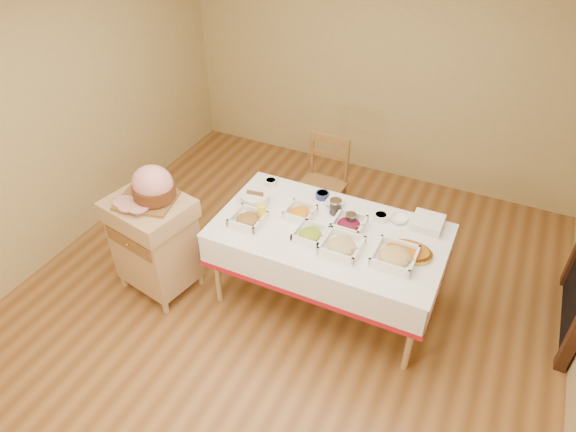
# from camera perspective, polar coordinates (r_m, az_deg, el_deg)

# --- Properties ---
(room_shell) EXTENTS (5.00, 5.00, 5.00)m
(room_shell) POSITION_cam_1_polar(r_m,az_deg,el_deg) (3.61, -1.14, 3.70)
(room_shell) COLOR brown
(room_shell) RESTS_ON ground
(dining_table) EXTENTS (1.82, 1.02, 0.76)m
(dining_table) POSITION_cam_1_polar(r_m,az_deg,el_deg) (4.16, 4.54, -3.28)
(dining_table) COLOR tan
(dining_table) RESTS_ON ground
(butcher_cart) EXTENTS (0.73, 0.65, 0.91)m
(butcher_cart) POSITION_cam_1_polar(r_m,az_deg,el_deg) (4.47, -14.60, -2.57)
(butcher_cart) COLOR tan
(butcher_cart) RESTS_ON ground
(dining_chair) EXTENTS (0.45, 0.43, 0.96)m
(dining_chair) POSITION_cam_1_polar(r_m,az_deg,el_deg) (5.05, 3.84, 3.58)
(dining_chair) COLOR brown
(dining_chair) RESTS_ON ground
(ham_on_board) EXTENTS (0.47, 0.45, 0.31)m
(ham_on_board) POSITION_cam_1_polar(r_m,az_deg,el_deg) (4.16, -14.88, 3.10)
(ham_on_board) COLOR brown
(ham_on_board) RESTS_ON butcher_cart
(serving_dish_a) EXTENTS (0.26, 0.25, 0.11)m
(serving_dish_a) POSITION_cam_1_polar(r_m,az_deg,el_deg) (4.10, -4.48, -0.37)
(serving_dish_a) COLOR white
(serving_dish_a) RESTS_ON dining_table
(serving_dish_b) EXTENTS (0.23, 0.23, 0.10)m
(serving_dish_b) POSITION_cam_1_polar(r_m,az_deg,el_deg) (3.96, 2.49, -2.00)
(serving_dish_b) COLOR white
(serving_dish_b) RESTS_ON dining_table
(serving_dish_c) EXTENTS (0.29, 0.29, 0.12)m
(serving_dish_c) POSITION_cam_1_polar(r_m,az_deg,el_deg) (3.86, 5.98, -3.33)
(serving_dish_c) COLOR white
(serving_dish_c) RESTS_ON dining_table
(serving_dish_d) EXTENTS (0.31, 0.31, 0.12)m
(serving_dish_d) POSITION_cam_1_polar(r_m,az_deg,el_deg) (3.83, 11.77, -4.40)
(serving_dish_d) COLOR white
(serving_dish_d) RESTS_ON dining_table
(serving_dish_e) EXTENTS (0.23, 0.22, 0.11)m
(serving_dish_e) POSITION_cam_1_polar(r_m,az_deg,el_deg) (4.17, 1.35, 0.40)
(serving_dish_e) COLOR white
(serving_dish_e) RESTS_ON dining_table
(serving_dish_f) EXTENTS (0.25, 0.24, 0.12)m
(serving_dish_f) POSITION_cam_1_polar(r_m,az_deg,el_deg) (4.07, 6.78, -0.87)
(serving_dish_f) COLOR white
(serving_dish_f) RESTS_ON dining_table
(small_bowl_left) EXTENTS (0.11, 0.11, 0.05)m
(small_bowl_left) POSITION_cam_1_polar(r_m,az_deg,el_deg) (4.55, -1.91, 3.81)
(small_bowl_left) COLOR white
(small_bowl_left) RESTS_ON dining_table
(small_bowl_mid) EXTENTS (0.12, 0.12, 0.05)m
(small_bowl_mid) POSITION_cam_1_polar(r_m,az_deg,el_deg) (4.39, 3.85, 2.36)
(small_bowl_mid) COLOR navy
(small_bowl_mid) RESTS_ON dining_table
(small_bowl_right) EXTENTS (0.11, 0.11, 0.06)m
(small_bowl_right) POSITION_cam_1_polar(r_m,az_deg,el_deg) (4.19, 10.27, -0.08)
(small_bowl_right) COLOR white
(small_bowl_right) RESTS_ON dining_table
(bowl_white_imported) EXTENTS (0.16, 0.16, 0.04)m
(bowl_white_imported) POSITION_cam_1_polar(r_m,az_deg,el_deg) (4.31, 5.21, 1.43)
(bowl_white_imported) COLOR white
(bowl_white_imported) RESTS_ON dining_table
(bowl_small_imported) EXTENTS (0.16, 0.16, 0.04)m
(bowl_small_imported) POSITION_cam_1_polar(r_m,az_deg,el_deg) (4.21, 12.24, -0.35)
(bowl_small_imported) COLOR white
(bowl_small_imported) RESTS_ON dining_table
(preserve_jar_left) EXTENTS (0.10, 0.10, 0.13)m
(preserve_jar_left) POSITION_cam_1_polar(r_m,az_deg,el_deg) (4.20, 5.29, 0.97)
(preserve_jar_left) COLOR silver
(preserve_jar_left) RESTS_ON dining_table
(preserve_jar_right) EXTENTS (0.09, 0.09, 0.11)m
(preserve_jar_right) POSITION_cam_1_polar(r_m,az_deg,el_deg) (4.09, 6.97, -0.47)
(preserve_jar_right) COLOR silver
(preserve_jar_right) RESTS_ON dining_table
(mustard_bottle) EXTENTS (0.06, 0.06, 0.18)m
(mustard_bottle) POSITION_cam_1_polar(r_m,az_deg,el_deg) (4.10, -2.92, 0.43)
(mustard_bottle) COLOR yellow
(mustard_bottle) RESTS_ON dining_table
(bread_basket) EXTENTS (0.24, 0.24, 0.11)m
(bread_basket) POSITION_cam_1_polar(r_m,az_deg,el_deg) (4.31, -3.66, 1.96)
(bread_basket) COLOR white
(bread_basket) RESTS_ON dining_table
(plate_stack) EXTENTS (0.24, 0.24, 0.07)m
(plate_stack) POSITION_cam_1_polar(r_m,az_deg,el_deg) (4.20, 15.23, -0.72)
(plate_stack) COLOR white
(plate_stack) RESTS_ON dining_table
(brass_platter) EXTENTS (0.35, 0.25, 0.05)m
(brass_platter) POSITION_cam_1_polar(r_m,az_deg,el_deg) (3.92, 13.32, -3.85)
(brass_platter) COLOR gold
(brass_platter) RESTS_ON dining_table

